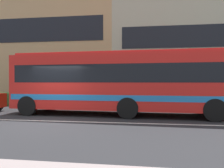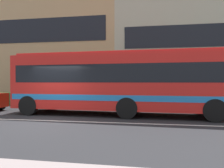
# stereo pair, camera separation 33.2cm
# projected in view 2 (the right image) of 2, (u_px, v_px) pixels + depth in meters

# --- Properties ---
(ground_plane) EXTENTS (160.00, 160.00, 0.00)m
(ground_plane) POSITION_uv_depth(u_px,v_px,m) (45.00, 121.00, 9.89)
(ground_plane) COLOR #2A2A2E
(lane_centre_line) EXTENTS (60.00, 0.16, 0.01)m
(lane_centre_line) POSITION_uv_depth(u_px,v_px,m) (45.00, 121.00, 9.89)
(lane_centre_line) COLOR silver
(lane_centre_line) RESTS_ON ground_plane
(hedge_row_far) EXTENTS (22.27, 1.10, 0.92)m
(hedge_row_far) POSITION_uv_depth(u_px,v_px,m) (127.00, 100.00, 15.17)
(hedge_row_far) COLOR #316D33
(hedge_row_far) RESTS_ON ground_plane
(apartment_block_left) EXTENTS (19.85, 11.13, 11.50)m
(apartment_block_left) POSITION_uv_depth(u_px,v_px,m) (42.00, 49.00, 27.27)
(apartment_block_left) COLOR tan
(apartment_block_left) RESTS_ON ground_plane
(transit_bus) EXTENTS (11.06, 3.14, 3.22)m
(transit_bus) POSITION_uv_depth(u_px,v_px,m) (118.00, 81.00, 11.62)
(transit_bus) COLOR red
(transit_bus) RESTS_ON ground_plane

